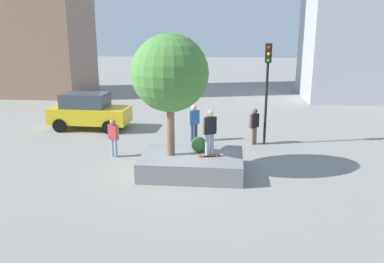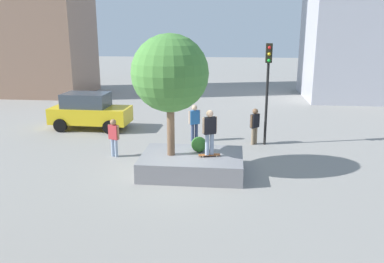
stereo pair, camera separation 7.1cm
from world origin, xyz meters
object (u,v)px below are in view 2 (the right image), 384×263
Objects in this scene: plaza_tree at (170,74)px; skateboarder at (210,129)px; planter_ledge at (192,164)px; taxi_cab at (89,111)px; traffic_light_corner at (268,77)px; passerby_with_bag at (114,135)px; pedestrian_crossing at (195,120)px; bystander_watching at (255,124)px; skateboard at (209,155)px.

plaza_tree reaches higher than skateboarder.
taxi_cab is (-6.20, 6.06, 0.63)m from planter_ledge.
skateboarder is at bearing -119.21° from traffic_light_corner.
taxi_cab is 2.60× the size of passerby_with_bag.
planter_ledge is 1.55m from skateboarder.
taxi_cab is 9.66m from traffic_light_corner.
skateboarder is at bearing -2.41° from plaza_tree.
planter_ledge is 2.13× the size of pedestrian_crossing.
bystander_watching is at bearing 58.28° from planter_ledge.
bystander_watching is (8.71, -1.99, -0.00)m from taxi_cab.
skateboarder is 9.27m from taxi_cab.
traffic_light_corner reaches higher than planter_ledge.
traffic_light_corner is 7.30m from passerby_with_bag.
skateboard is 9.24m from taxi_cab.
plaza_tree reaches higher than bystander_watching.
planter_ledge is 4.39m from pedestrian_crossing.
taxi_cab reaches higher than planter_ledge.
plaza_tree is 2.45m from skateboarder.
bystander_watching is 1.05× the size of passerby_with_bag.
taxi_cab is at bearing 167.10° from bystander_watching.
taxi_cab is at bearing 121.15° from passerby_with_bag.
skateboard is 4.48m from passerby_with_bag.
traffic_light_corner is at bearing -12.24° from taxi_cab.
traffic_light_corner is at bearing 60.79° from skateboarder.
plaza_tree is at bearing 177.59° from skateboarder.
skateboard is 5.37m from traffic_light_corner.
planter_ledge is 4.57× the size of skateboard.
passerby_with_bag is at bearing -157.33° from bystander_watching.
skateboarder reaches higher than taxi_cab.
traffic_light_corner reaches higher than skateboarder.
pedestrian_crossing is at bearing 41.31° from passerby_with_bag.
pedestrian_crossing is at bearing 102.60° from skateboarder.
skateboarder is (1.44, -0.06, -1.99)m from plaza_tree.
planter_ledge is at bearing 168.44° from skateboard.
passerby_with_bag is (-4.14, 1.70, -0.81)m from skateboarder.
traffic_light_corner is 2.85× the size of passerby_with_bag.
planter_ledge is 5.78m from traffic_light_corner.
bystander_watching is at bearing 179.70° from traffic_light_corner.
taxi_cab is at bearing 163.48° from pedestrian_crossing.
traffic_light_corner reaches higher than pedestrian_crossing.
plaza_tree is 1.04× the size of taxi_cab.
skateboard is 4.58m from pedestrian_crossing.
pedestrian_crossing reaches higher than passerby_with_bag.
plaza_tree is 0.95× the size of traffic_light_corner.
plaza_tree is 2.59× the size of bystander_watching.
traffic_light_corner is 2.63× the size of pedestrian_crossing.
skateboarder is at bearing -42.11° from taxi_cab.
skateboard is at bearing -2.41° from plaza_tree.
pedestrian_crossing reaches higher than bystander_watching.
traffic_light_corner reaches higher than passerby_with_bag.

